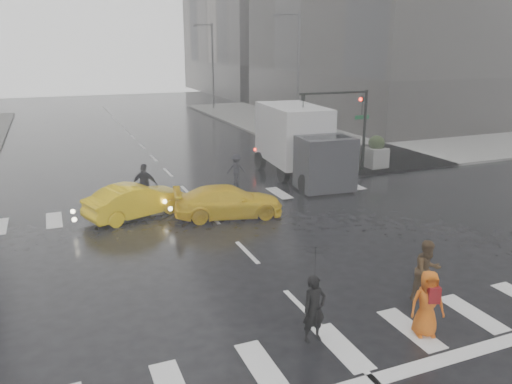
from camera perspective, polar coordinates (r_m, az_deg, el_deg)
name	(u,v)px	position (r m, az deg, el deg)	size (l,w,h in m)	color
ground	(247,252)	(17.07, -1.02, -6.91)	(120.00, 120.00, 0.00)	black
sidewalk_ne	(395,133)	(41.36, 15.59, 6.53)	(35.00, 35.00, 0.15)	gray
road_markings	(247,252)	(17.07, -1.02, -6.89)	(18.00, 48.00, 0.01)	silver
traffic_signal_pole	(350,115)	(27.20, 10.64, 8.67)	(4.45, 0.42, 4.50)	black
street_lamp_near	(296,72)	(36.62, 4.63, 13.54)	(2.15, 0.22, 9.00)	#59595B
street_lamp_far	(211,63)	(55.18, -5.12, 14.49)	(2.15, 0.22, 9.00)	#59595B
planter_west	(313,158)	(26.73, 6.54, 3.84)	(1.10, 1.10, 1.80)	gray
planter_mid	(345,155)	(27.74, 10.17, 4.15)	(1.10, 1.10, 1.80)	gray
planter_east	(376,152)	(28.85, 13.54, 4.42)	(1.10, 1.10, 1.80)	gray
pedestrian_black	(315,278)	(11.71, 6.80, -9.77)	(1.02, 1.04, 2.43)	black
pedestrian_brown	(427,271)	(14.49, 18.97, -8.51)	(0.84, 0.66, 1.74)	#412D17
pedestrian_orange	(428,303)	(12.87, 19.01, -11.94)	(0.95, 0.79, 1.67)	#DA5D0F
pedestrian_far_a	(145,185)	(22.18, -12.57, 0.80)	(1.10, 0.67, 1.87)	black
pedestrian_far_b	(236,169)	(25.27, -2.26, 2.66)	(0.97, 0.54, 1.50)	black
taxi_mid	(136,201)	(20.89, -13.52, -0.95)	(1.45, 4.15, 1.37)	yellow
taxi_rear	(228,201)	(20.36, -3.17, -1.09)	(1.79, 3.90, 1.28)	yellow
box_truck	(301,141)	(26.04, 5.15, 5.80)	(2.62, 7.00, 3.72)	silver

